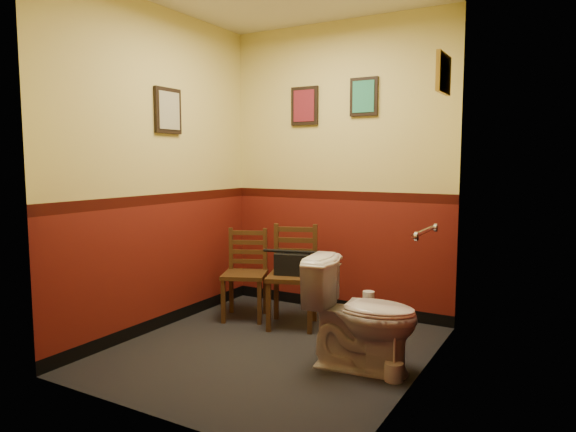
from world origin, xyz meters
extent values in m
cube|color=black|center=(0.00, 0.00, 0.00)|extent=(2.20, 2.40, 0.00)
cube|color=#601710|center=(0.00, 1.20, 1.35)|extent=(2.20, 0.00, 2.70)
cube|color=#601710|center=(0.00, -1.20, 1.35)|extent=(2.20, 0.00, 2.70)
cube|color=#601710|center=(-1.10, 0.00, 1.35)|extent=(0.00, 2.40, 2.70)
cube|color=#601710|center=(1.10, 0.00, 1.35)|extent=(0.00, 2.40, 2.70)
cylinder|color=silver|center=(1.07, 0.25, 0.95)|extent=(0.03, 0.50, 0.03)
cylinder|color=silver|center=(1.09, 0.00, 0.95)|extent=(0.02, 0.06, 0.06)
cylinder|color=silver|center=(1.09, 0.50, 0.95)|extent=(0.02, 0.06, 0.06)
cube|color=black|center=(-0.35, 1.18, 1.95)|extent=(0.28, 0.03, 0.36)
cube|color=maroon|center=(-0.35, 1.17, 1.95)|extent=(0.22, 0.01, 0.30)
cube|color=black|center=(0.25, 1.18, 2.00)|extent=(0.26, 0.03, 0.34)
cube|color=#2B896C|center=(0.25, 1.17, 2.00)|extent=(0.20, 0.01, 0.28)
cube|color=black|center=(-1.08, 0.10, 1.85)|extent=(0.03, 0.30, 0.38)
cube|color=tan|center=(-1.07, 0.10, 1.85)|extent=(0.01, 0.24, 0.31)
cube|color=olive|center=(1.08, 0.60, 2.05)|extent=(0.03, 0.34, 0.28)
cube|color=tan|center=(1.07, 0.60, 2.05)|extent=(0.01, 0.28, 0.22)
imported|color=white|center=(0.72, 0.01, 0.38)|extent=(0.82, 0.52, 0.76)
cylinder|color=silver|center=(0.98, -0.08, 0.06)|extent=(0.12, 0.12, 0.12)
cylinder|color=silver|center=(0.98, -0.08, 0.26)|extent=(0.02, 0.02, 0.35)
cube|color=#412813|center=(-0.62, 0.55, 0.40)|extent=(0.50, 0.50, 0.04)
cube|color=#412813|center=(-0.71, 0.34, 0.20)|extent=(0.05, 0.05, 0.40)
cube|color=#412813|center=(-0.84, 0.63, 0.20)|extent=(0.05, 0.05, 0.40)
cube|color=#412813|center=(-0.41, 0.47, 0.20)|extent=(0.05, 0.05, 0.40)
cube|color=#412813|center=(-0.54, 0.76, 0.20)|extent=(0.05, 0.05, 0.40)
cube|color=#412813|center=(-0.84, 0.64, 0.61)|extent=(0.05, 0.04, 0.40)
cube|color=#412813|center=(-0.54, 0.77, 0.61)|extent=(0.05, 0.04, 0.40)
cube|color=#412813|center=(-0.69, 0.70, 0.49)|extent=(0.29, 0.14, 0.04)
cube|color=#412813|center=(-0.69, 0.70, 0.58)|extent=(0.29, 0.14, 0.04)
cube|color=#412813|center=(-0.69, 0.70, 0.67)|extent=(0.29, 0.14, 0.04)
cube|color=#412813|center=(-0.69, 0.70, 0.76)|extent=(0.29, 0.14, 0.04)
cube|color=#412813|center=(-0.14, 0.57, 0.44)|extent=(0.52, 0.52, 0.04)
cube|color=#412813|center=(-0.24, 0.34, 0.22)|extent=(0.05, 0.05, 0.44)
cube|color=#412813|center=(-0.36, 0.67, 0.22)|extent=(0.05, 0.05, 0.44)
cube|color=#412813|center=(0.08, 0.47, 0.22)|extent=(0.05, 0.05, 0.44)
cube|color=#412813|center=(-0.04, 0.79, 0.22)|extent=(0.05, 0.05, 0.44)
cube|color=#412813|center=(-0.37, 0.68, 0.65)|extent=(0.05, 0.05, 0.44)
cube|color=#412813|center=(-0.04, 0.80, 0.65)|extent=(0.05, 0.05, 0.44)
cube|color=#412813|center=(-0.20, 0.74, 0.53)|extent=(0.32, 0.14, 0.04)
cube|color=#412813|center=(-0.20, 0.74, 0.63)|extent=(0.32, 0.14, 0.04)
cube|color=#412813|center=(-0.20, 0.74, 0.73)|extent=(0.32, 0.14, 0.04)
cube|color=#412813|center=(-0.20, 0.74, 0.82)|extent=(0.32, 0.14, 0.04)
cube|color=black|center=(-0.14, 0.57, 0.55)|extent=(0.32, 0.22, 0.18)
cylinder|color=black|center=(-0.14, 0.57, 0.66)|extent=(0.25, 0.09, 0.03)
cylinder|color=silver|center=(0.34, 1.01, 0.05)|extent=(0.10, 0.10, 0.09)
cylinder|color=silver|center=(0.46, 1.01, 0.05)|extent=(0.10, 0.10, 0.09)
cylinder|color=silver|center=(0.40, 1.00, 0.14)|extent=(0.10, 0.10, 0.09)
cylinder|color=silver|center=(0.40, 0.98, 0.24)|extent=(0.10, 0.10, 0.09)
camera|label=1|loc=(1.98, -3.21, 1.43)|focal=32.00mm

